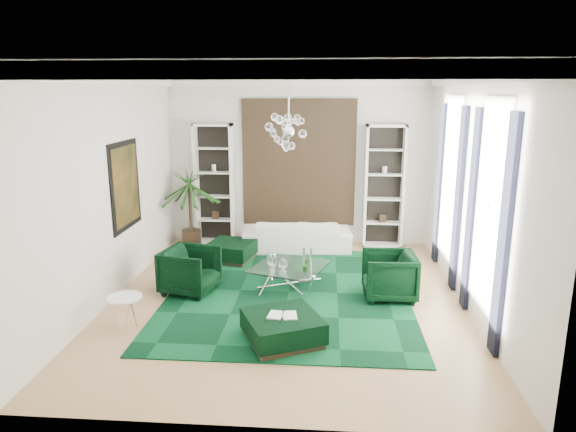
# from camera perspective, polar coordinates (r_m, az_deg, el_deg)

# --- Properties ---
(floor) EXTENTS (6.00, 7.00, 0.02)m
(floor) POSITION_cam_1_polar(r_m,az_deg,el_deg) (9.01, -0.07, -9.27)
(floor) COLOR tan
(floor) RESTS_ON ground
(ceiling) EXTENTS (6.00, 7.00, 0.02)m
(ceiling) POSITION_cam_1_polar(r_m,az_deg,el_deg) (8.30, -0.08, 15.79)
(ceiling) COLOR white
(ceiling) RESTS_ON ground
(wall_back) EXTENTS (6.00, 0.02, 3.80)m
(wall_back) POSITION_cam_1_polar(r_m,az_deg,el_deg) (11.91, 1.21, 5.95)
(wall_back) COLOR silver
(wall_back) RESTS_ON ground
(wall_front) EXTENTS (6.00, 0.02, 3.80)m
(wall_front) POSITION_cam_1_polar(r_m,az_deg,el_deg) (5.07, -3.10, -4.84)
(wall_front) COLOR silver
(wall_front) RESTS_ON ground
(wall_left) EXTENTS (0.02, 7.00, 3.80)m
(wall_left) POSITION_cam_1_polar(r_m,az_deg,el_deg) (9.18, -19.18, 2.85)
(wall_left) COLOR silver
(wall_left) RESTS_ON ground
(wall_right) EXTENTS (0.02, 7.00, 3.80)m
(wall_right) POSITION_cam_1_polar(r_m,az_deg,el_deg) (8.76, 19.98, 2.29)
(wall_right) COLOR silver
(wall_right) RESTS_ON ground
(crown_molding) EXTENTS (6.00, 7.00, 0.18)m
(crown_molding) POSITION_cam_1_polar(r_m,az_deg,el_deg) (8.30, -0.08, 15.03)
(crown_molding) COLOR white
(crown_molding) RESTS_ON ceiling
(ceiling_medallion) EXTENTS (0.90, 0.90, 0.05)m
(ceiling_medallion) POSITION_cam_1_polar(r_m,az_deg,el_deg) (8.60, 0.08, 15.45)
(ceiling_medallion) COLOR white
(ceiling_medallion) RESTS_ON ceiling
(tapestry) EXTENTS (2.50, 0.06, 2.80)m
(tapestry) POSITION_cam_1_polar(r_m,az_deg,el_deg) (11.86, 1.20, 5.91)
(tapestry) COLOR black
(tapestry) RESTS_ON wall_back
(shelving_left) EXTENTS (0.90, 0.38, 2.80)m
(shelving_left) POSITION_cam_1_polar(r_m,az_deg,el_deg) (12.05, -8.17, 3.50)
(shelving_left) COLOR white
(shelving_left) RESTS_ON floor
(shelving_right) EXTENTS (0.90, 0.38, 2.80)m
(shelving_right) POSITION_cam_1_polar(r_m,az_deg,el_deg) (11.85, 10.62, 3.22)
(shelving_right) COLOR white
(shelving_right) RESTS_ON floor
(painting) EXTENTS (0.04, 1.30, 1.60)m
(painting) POSITION_cam_1_polar(r_m,az_deg,el_deg) (9.72, -17.57, 3.24)
(painting) COLOR black
(painting) RESTS_ON wall_left
(window_near) EXTENTS (0.03, 1.10, 2.90)m
(window_near) POSITION_cam_1_polar(r_m,az_deg,el_deg) (7.91, 21.55, 1.00)
(window_near) COLOR white
(window_near) RESTS_ON wall_right
(curtain_near_a) EXTENTS (0.07, 0.30, 3.25)m
(curtain_near_a) POSITION_cam_1_polar(r_m,az_deg,el_deg) (7.23, 22.88, -2.29)
(curtain_near_a) COLOR black
(curtain_near_a) RESTS_ON floor
(curtain_near_b) EXTENTS (0.07, 0.30, 3.25)m
(curtain_near_b) POSITION_cam_1_polar(r_m,az_deg,el_deg) (8.68, 19.71, 0.53)
(curtain_near_b) COLOR black
(curtain_near_b) RESTS_ON floor
(window_far) EXTENTS (0.03, 1.10, 2.90)m
(window_far) POSITION_cam_1_polar(r_m,az_deg,el_deg) (10.18, 17.67, 3.97)
(window_far) COLOR white
(window_far) RESTS_ON wall_right
(curtain_far_a) EXTENTS (0.07, 0.30, 3.25)m
(curtain_far_a) POSITION_cam_1_polar(r_m,az_deg,el_deg) (9.47, 18.40, 1.68)
(curtain_far_a) COLOR black
(curtain_far_a) RESTS_ON floor
(curtain_far_b) EXTENTS (0.07, 0.30, 3.25)m
(curtain_far_b) POSITION_cam_1_polar(r_m,az_deg,el_deg) (10.96, 16.48, 3.39)
(curtain_far_b) COLOR black
(curtain_far_b) RESTS_ON floor
(rug) EXTENTS (4.20, 5.00, 0.02)m
(rug) POSITION_cam_1_polar(r_m,az_deg,el_deg) (9.28, 0.07, -8.44)
(rug) COLOR black
(rug) RESTS_ON floor
(sofa) EXTENTS (2.45, 1.10, 0.70)m
(sofa) POSITION_cam_1_polar(r_m,az_deg,el_deg) (11.58, 1.00, -2.12)
(sofa) COLOR white
(sofa) RESTS_ON floor
(armchair_left) EXTENTS (1.06, 1.04, 0.81)m
(armchair_left) POSITION_cam_1_polar(r_m,az_deg,el_deg) (9.33, -10.82, -5.96)
(armchair_left) COLOR black
(armchair_left) RESTS_ON floor
(armchair_right) EXTENTS (0.92, 0.90, 0.81)m
(armchair_right) POSITION_cam_1_polar(r_m,az_deg,el_deg) (9.09, 11.16, -6.51)
(armchair_right) COLOR black
(armchair_right) RESTS_ON floor
(coffee_table) EXTENTS (1.53, 1.53, 0.41)m
(coffee_table) POSITION_cam_1_polar(r_m,az_deg,el_deg) (9.44, 0.18, -6.76)
(coffee_table) COLOR white
(coffee_table) RESTS_ON floor
(ottoman_side) EXTENTS (1.07, 1.07, 0.40)m
(ottoman_side) POSITION_cam_1_polar(r_m,az_deg,el_deg) (10.97, -6.34, -3.93)
(ottoman_side) COLOR black
(ottoman_side) RESTS_ON floor
(ottoman_front) EXTENTS (1.33, 1.33, 0.40)m
(ottoman_front) POSITION_cam_1_polar(r_m,az_deg,el_deg) (7.52, -0.60, -12.41)
(ottoman_front) COLOR black
(ottoman_front) RESTS_ON floor
(book) EXTENTS (0.42, 0.28, 0.03)m
(book) POSITION_cam_1_polar(r_m,az_deg,el_deg) (7.42, -0.61, -10.93)
(book) COLOR white
(book) RESTS_ON ottoman_front
(side_table) EXTENTS (0.69, 0.69, 0.50)m
(side_table) POSITION_cam_1_polar(r_m,az_deg,el_deg) (8.25, -17.57, -10.23)
(side_table) COLOR white
(side_table) RESTS_ON floor
(palm) EXTENTS (1.82, 1.82, 2.40)m
(palm) POSITION_cam_1_polar(r_m,az_deg,el_deg) (11.86, -10.86, 2.24)
(palm) COLOR #194613
(palm) RESTS_ON floor
(chandelier) EXTENTS (0.84, 0.84, 0.72)m
(chandelier) POSITION_cam_1_polar(r_m,az_deg,el_deg) (8.62, 0.07, 9.33)
(chandelier) COLOR white
(chandelier) RESTS_ON ceiling
(table_plant) EXTENTS (0.14, 0.12, 0.24)m
(table_plant) POSITION_cam_1_polar(r_m,az_deg,el_deg) (9.08, 1.97, -5.43)
(table_plant) COLOR #194613
(table_plant) RESTS_ON coffee_table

